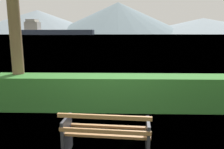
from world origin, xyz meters
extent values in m
plane|color=#7A99A8|center=(0.00, 307.19, 0.00)|extent=(620.00, 620.00, 0.00)
cube|color=olive|center=(-0.02, -0.19, 0.45)|extent=(1.51, 0.19, 0.04)
cube|color=olive|center=(0.00, 0.00, 0.45)|extent=(1.51, 0.19, 0.04)
cube|color=olive|center=(0.02, 0.19, 0.45)|extent=(1.51, 0.19, 0.04)
cube|color=olive|center=(-0.02, -0.26, 0.57)|extent=(1.51, 0.17, 0.06)
cube|color=olive|center=(-0.03, -0.31, 0.84)|extent=(1.51, 0.17, 0.06)
cube|color=#2D2D33|center=(-0.71, 0.04, 0.34)|extent=(0.09, 0.51, 0.68)
cube|color=#2D2D33|center=(0.71, -0.08, 0.34)|extent=(0.09, 0.51, 0.68)
cube|color=#2D6B28|center=(0.00, 2.46, 0.48)|extent=(13.12, 0.88, 0.95)
cylinder|color=brown|center=(-2.75, 2.71, 2.12)|extent=(0.33, 0.33, 4.25)
cube|color=#2D384C|center=(-83.65, 293.87, 3.33)|extent=(103.66, 23.17, 6.66)
cube|color=beige|center=(-116.41, 297.05, 11.99)|extent=(19.58, 13.70, 10.66)
cube|color=beige|center=(-116.41, 297.05, 18.99)|extent=(14.18, 14.49, 3.33)
cone|color=gray|center=(-218.41, 598.78, 31.75)|extent=(366.35, 366.35, 63.51)
cone|color=slate|center=(0.00, 597.46, 41.48)|extent=(362.96, 362.96, 82.95)
cone|color=gray|center=(226.92, 600.47, 20.98)|extent=(383.91, 383.91, 41.96)
camera|label=1|loc=(0.19, -3.55, 2.13)|focal=34.96mm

